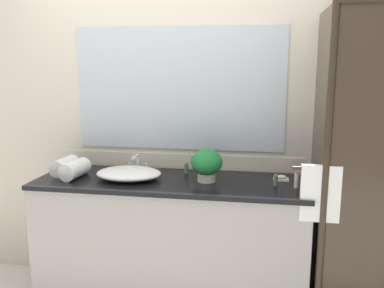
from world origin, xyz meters
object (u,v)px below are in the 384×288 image
(sink_basin, at_px, (129,173))
(faucet, at_px, (137,166))
(soap_dish, at_px, (281,178))
(amenity_bottle_lotion, at_px, (276,180))
(potted_plant, at_px, (207,163))
(rolled_towel_middle, at_px, (75,169))
(amenity_bottle_shampoo, at_px, (296,180))
(amenity_bottle_body_wash, at_px, (186,168))
(rolled_towel_near_edge, at_px, (65,166))

(sink_basin, relative_size, faucet, 2.60)
(soap_dish, bearing_deg, amenity_bottle_lotion, -107.53)
(potted_plant, height_order, rolled_towel_middle, potted_plant)
(faucet, bearing_deg, soap_dish, -3.54)
(faucet, bearing_deg, amenity_bottle_shampoo, -11.21)
(amenity_bottle_shampoo, relative_size, amenity_bottle_body_wash, 1.30)
(amenity_bottle_shampoo, bearing_deg, faucet, 168.79)
(sink_basin, bearing_deg, amenity_bottle_shampoo, -1.12)
(sink_basin, bearing_deg, amenity_bottle_body_wash, 30.60)
(faucet, xyz_separation_m, soap_dish, (1.01, -0.06, -0.03))
(sink_basin, height_order, amenity_bottle_shampoo, amenity_bottle_shampoo)
(sink_basin, height_order, soap_dish, sink_basin)
(soap_dish, distance_m, rolled_towel_near_edge, 1.50)
(rolled_towel_middle, bearing_deg, potted_plant, 3.83)
(soap_dish, height_order, amenity_bottle_shampoo, amenity_bottle_shampoo)
(amenity_bottle_lotion, bearing_deg, soap_dish, 72.47)
(potted_plant, distance_m, rolled_towel_middle, 0.90)
(rolled_towel_near_edge, distance_m, rolled_towel_middle, 0.13)
(sink_basin, bearing_deg, potted_plant, 2.96)
(amenity_bottle_body_wash, distance_m, rolled_towel_middle, 0.77)
(potted_plant, relative_size, rolled_towel_middle, 0.92)
(amenity_bottle_lotion, relative_size, rolled_towel_near_edge, 0.32)
(sink_basin, relative_size, rolled_towel_near_edge, 1.94)
(amenity_bottle_body_wash, distance_m, rolled_towel_near_edge, 0.85)
(amenity_bottle_shampoo, distance_m, amenity_bottle_lotion, 0.13)
(faucet, xyz_separation_m, rolled_towel_near_edge, (-0.48, -0.16, 0.02))
(soap_dish, bearing_deg, potted_plant, -167.71)
(potted_plant, height_order, amenity_bottle_shampoo, potted_plant)
(amenity_bottle_body_wash, bearing_deg, faucet, -177.54)
(sink_basin, relative_size, amenity_bottle_body_wash, 5.57)
(potted_plant, bearing_deg, amenity_bottle_body_wash, 132.42)
(amenity_bottle_shampoo, bearing_deg, potted_plant, 175.13)
(potted_plant, relative_size, amenity_bottle_shampoo, 2.12)
(sink_basin, xyz_separation_m, rolled_towel_near_edge, (-0.48, 0.04, 0.02))
(faucet, distance_m, amenity_bottle_shampoo, 1.12)
(amenity_bottle_body_wash, relative_size, rolled_towel_near_edge, 0.35)
(amenity_bottle_lotion, height_order, rolled_towel_near_edge, rolled_towel_near_edge)
(sink_basin, height_order, rolled_towel_middle, rolled_towel_middle)
(soap_dish, height_order, rolled_towel_middle, rolled_towel_middle)
(amenity_bottle_body_wash, bearing_deg, potted_plant, -47.58)
(soap_dish, xyz_separation_m, amenity_bottle_shampoo, (0.08, -0.15, 0.03))
(faucet, bearing_deg, rolled_towel_near_edge, -162.11)
(amenity_bottle_shampoo, height_order, amenity_bottle_lotion, amenity_bottle_shampoo)
(amenity_bottle_body_wash, bearing_deg, rolled_towel_middle, -161.46)
(sink_basin, xyz_separation_m, faucet, (0.00, 0.20, 0.00))
(amenity_bottle_shampoo, relative_size, rolled_towel_middle, 0.44)
(faucet, height_order, rolled_towel_near_edge, faucet)
(amenity_bottle_shampoo, distance_m, rolled_towel_near_edge, 1.58)
(sink_basin, distance_m, potted_plant, 0.53)
(faucet, relative_size, amenity_bottle_body_wash, 2.14)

